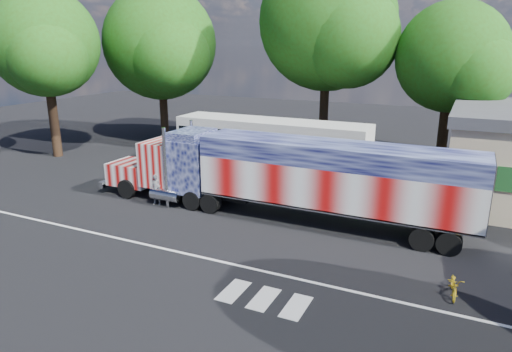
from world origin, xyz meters
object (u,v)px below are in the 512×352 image
at_px(woman, 156,190).
at_px(tree_nw_a, 161,44).
at_px(coach_bus, 271,147).
at_px(bicycle, 454,285).
at_px(tree_n_mid, 330,22).
at_px(tree_w_a, 45,43).
at_px(semi_truck, 285,175).
at_px(tree_ne_a, 454,58).

height_order(woman, tree_nw_a, tree_nw_a).
distance_m(coach_bus, woman, 8.63).
xyz_separation_m(bicycle, tree_n_mid, (-10.67, 19.20, 9.66)).
relative_size(tree_w_a, tree_nw_a, 0.94).
relative_size(semi_truck, tree_w_a, 1.63).
bearing_deg(tree_n_mid, bicycle, -60.94).
bearing_deg(tree_n_mid, tree_ne_a, -6.34).
distance_m(tree_w_a, tree_nw_a, 9.44).
bearing_deg(tree_w_a, bicycle, -17.12).
xyz_separation_m(tree_w_a, tree_n_mid, (18.47, 10.23, 1.53)).
height_order(semi_truck, tree_w_a, tree_w_a).
bearing_deg(woman, tree_ne_a, 35.16).
bearing_deg(bicycle, coach_bus, 130.92).
bearing_deg(bicycle, semi_truck, 145.39).
bearing_deg(coach_bus, semi_truck, -61.16).
distance_m(woman, bicycle, 15.62).
bearing_deg(tree_nw_a, bicycle, -34.94).
distance_m(tree_nw_a, tree_n_mid, 14.53).
relative_size(tree_w_a, tree_n_mid, 0.82).
height_order(woman, bicycle, woman).
bearing_deg(tree_nw_a, tree_ne_a, 1.80).
xyz_separation_m(semi_truck, tree_n_mid, (-2.43, 14.72, 7.82)).
height_order(semi_truck, coach_bus, semi_truck).
relative_size(semi_truck, tree_nw_a, 1.53).
height_order(woman, tree_ne_a, tree_ne_a).
distance_m(woman, tree_ne_a, 21.32).
height_order(tree_w_a, tree_n_mid, tree_n_mid).
bearing_deg(tree_nw_a, coach_bus, -25.97).
height_order(woman, tree_n_mid, tree_n_mid).
relative_size(semi_truck, coach_bus, 1.58).
bearing_deg(semi_truck, woman, -169.86).
relative_size(coach_bus, bicycle, 8.52).
bearing_deg(bicycle, tree_nw_a, 138.99).
bearing_deg(woman, tree_nw_a, 111.72).
bearing_deg(semi_truck, bicycle, -28.54).
xyz_separation_m(semi_truck, tree_nw_a, (-16.78, 12.99, 6.25)).
distance_m(tree_n_mid, tree_ne_a, 9.37).
bearing_deg(tree_n_mid, semi_truck, -80.63).
distance_m(semi_truck, coach_bus, 7.53).
xyz_separation_m(semi_truck, woman, (-7.03, -1.26, -1.39)).
relative_size(bicycle, tree_nw_a, 0.11).
height_order(semi_truck, tree_nw_a, tree_nw_a).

